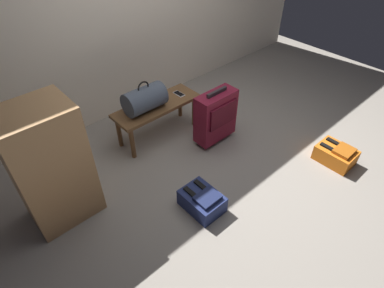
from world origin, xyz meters
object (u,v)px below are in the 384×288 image
object	(u,v)px
backpack_orange	(336,155)
side_cabinet	(51,166)
suitcase_upright_burgundy	(216,116)
backpack_navy	(202,201)
duffel_bag_slate	(145,99)
bench	(157,109)
cell_phone	(179,94)

from	to	relation	value
backpack_orange	side_cabinet	world-z (taller)	side_cabinet
suitcase_upright_burgundy	backpack_navy	distance (m)	1.03
backpack_orange	backpack_navy	size ratio (longest dim) A/B	1.00
side_cabinet	suitcase_upright_burgundy	bearing A→B (deg)	-6.33
side_cabinet	duffel_bag_slate	bearing A→B (deg)	15.39
duffel_bag_slate	backpack_orange	size ratio (longest dim) A/B	1.16
duffel_bag_slate	suitcase_upright_burgundy	distance (m)	0.79
backpack_navy	side_cabinet	distance (m)	1.31
duffel_bag_slate	backpack_orange	world-z (taller)	duffel_bag_slate
backpack_navy	duffel_bag_slate	bearing A→B (deg)	78.77
bench	backpack_navy	size ratio (longest dim) A/B	2.63
cell_phone	backpack_navy	bearing A→B (deg)	-121.55
duffel_bag_slate	cell_phone	distance (m)	0.48
bench	suitcase_upright_burgundy	world-z (taller)	suitcase_upright_burgundy
backpack_navy	bench	bearing A→B (deg)	71.81
duffel_bag_slate	backpack_orange	xyz separation A→B (m)	(1.25, -1.62, -0.46)
cell_phone	side_cabinet	distance (m)	1.66
bench	side_cabinet	xyz separation A→B (m)	(-1.30, -0.32, 0.20)
side_cabinet	backpack_orange	bearing A→B (deg)	-28.51
cell_phone	suitcase_upright_burgundy	distance (m)	0.52
backpack_orange	side_cabinet	xyz separation A→B (m)	(-2.40, 1.31, 0.46)
duffel_bag_slate	cell_phone	xyz separation A→B (m)	(0.47, -0.00, -0.13)
duffel_bag_slate	bench	bearing A→B (deg)	-0.00
bench	cell_phone	bearing A→B (deg)	-0.03
cell_phone	backpack_orange	size ratio (longest dim) A/B	0.38
cell_phone	backpack_navy	distance (m)	1.36
bench	backpack_orange	xyz separation A→B (m)	(1.10, -1.62, -0.26)
bench	suitcase_upright_burgundy	size ratio (longest dim) A/B	1.54
suitcase_upright_burgundy	backpack_orange	distance (m)	1.33
suitcase_upright_burgundy	backpack_orange	bearing A→B (deg)	-58.30
bench	cell_phone	xyz separation A→B (m)	(0.32, -0.00, 0.07)
bench	cell_phone	size ratio (longest dim) A/B	6.94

